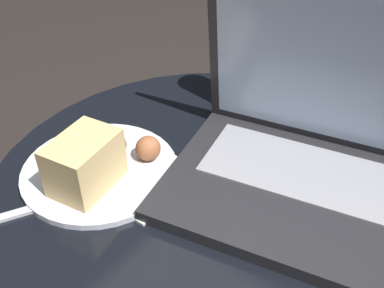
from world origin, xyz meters
TOP-DOWN VIEW (x-y plane):
  - table at (0.00, 0.00)m, footprint 0.65×0.65m
  - napkin at (-0.13, -0.05)m, footprint 0.19×0.14m
  - laptop at (0.08, 0.07)m, footprint 0.37×0.31m
  - beer_glass at (-0.05, 0.18)m, footprint 0.06×0.06m
  - snack_plate at (-0.14, -0.09)m, footprint 0.22×0.22m
  - fork at (-0.14, -0.13)m, footprint 0.11×0.18m

SIDE VIEW (x-z plane):
  - table at x=0.00m, z-range 0.10..0.61m
  - napkin at x=-0.13m, z-range 0.52..0.52m
  - fork at x=-0.14m, z-range 0.52..0.52m
  - snack_plate at x=-0.14m, z-range 0.50..0.58m
  - laptop at x=0.08m, z-range 0.44..0.70m
  - beer_glass at x=-0.05m, z-range 0.52..0.76m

